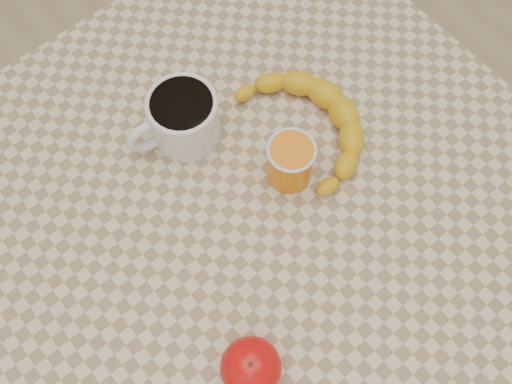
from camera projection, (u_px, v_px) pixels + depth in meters
ground at (256, 309)px, 1.46m from camera, size 3.00×3.00×0.00m
table at (256, 220)px, 0.84m from camera, size 0.80×0.80×0.75m
coffee_mug at (182, 118)px, 0.76m from camera, size 0.14×0.11×0.08m
orange_juice_glass at (290, 162)px, 0.74m from camera, size 0.06×0.06×0.08m
apple at (251, 367)px, 0.65m from camera, size 0.07×0.07×0.07m
banana at (309, 125)px, 0.79m from camera, size 0.27×0.31×0.04m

